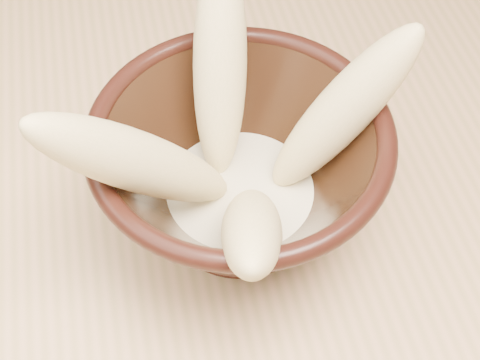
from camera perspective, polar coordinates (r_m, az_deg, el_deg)
The scene contains 7 objects.
table at distance 0.68m, azimuth 18.59°, elevation -3.72°, with size 1.20×0.80×0.75m.
bowl at distance 0.50m, azimuth -0.00°, elevation 0.70°, with size 0.22×0.22×0.12m.
milk_puddle at distance 0.52m, azimuth 0.00°, elevation -1.26°, with size 0.12×0.12×0.02m, color beige.
banana_upright at distance 0.50m, azimuth -1.73°, elevation 9.70°, with size 0.04×0.04×0.17m, color #DBCD81.
banana_left at distance 0.44m, azimuth -8.46°, elevation 1.47°, with size 0.04×0.04×0.19m, color #DBCD81.
banana_right at distance 0.48m, azimuth 8.71°, elevation 5.80°, with size 0.04×0.04×0.16m, color #DBCD81.
banana_front at distance 0.44m, azimuth 1.00°, elevation -4.29°, with size 0.04×0.04×0.15m, color #DBCD81.
Camera 1 is at (-0.28, -0.30, 1.21)m, focal length 50.00 mm.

